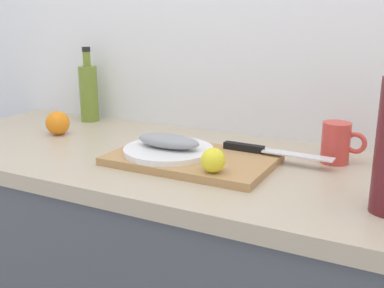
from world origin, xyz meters
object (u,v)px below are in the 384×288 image
(lemon_0, at_px, (213,160))
(white_plate, at_px, (169,150))
(olive_oil_bottle, at_px, (89,92))
(cutting_board, at_px, (192,159))
(fish_fillet, at_px, (168,141))
(coffee_mug_2, at_px, (337,143))
(chef_knife, at_px, (263,150))

(lemon_0, bearing_deg, white_plate, 153.46)
(lemon_0, distance_m, olive_oil_bottle, 0.74)
(white_plate, relative_size, lemon_0, 4.09)
(cutting_board, bearing_deg, white_plate, -169.48)
(fish_fillet, bearing_deg, coffee_mug_2, 24.97)
(cutting_board, height_order, lemon_0, lemon_0)
(fish_fillet, relative_size, olive_oil_bottle, 0.68)
(cutting_board, relative_size, fish_fillet, 2.34)
(chef_knife, distance_m, lemon_0, 0.20)
(white_plate, height_order, fish_fillet, fish_fillet)
(lemon_0, height_order, olive_oil_bottle, olive_oil_bottle)
(fish_fillet, distance_m, chef_knife, 0.25)
(coffee_mug_2, bearing_deg, olive_oil_bottle, 173.81)
(chef_knife, xyz_separation_m, coffee_mug_2, (0.17, 0.07, 0.02))
(chef_knife, relative_size, coffee_mug_2, 2.60)
(white_plate, relative_size, fish_fillet, 1.33)
(cutting_board, distance_m, coffee_mug_2, 0.37)
(white_plate, height_order, lemon_0, lemon_0)
(chef_knife, height_order, olive_oil_bottle, olive_oil_bottle)
(cutting_board, distance_m, chef_knife, 0.19)
(white_plate, bearing_deg, coffee_mug_2, 24.97)
(olive_oil_bottle, bearing_deg, white_plate, -29.76)
(olive_oil_bottle, relative_size, coffee_mug_2, 2.32)
(cutting_board, xyz_separation_m, chef_knife, (0.16, 0.10, 0.02))
(cutting_board, relative_size, chef_knife, 1.42)
(chef_knife, height_order, coffee_mug_2, coffee_mug_2)
(white_plate, xyz_separation_m, fish_fillet, (0.00, 0.00, 0.03))
(white_plate, xyz_separation_m, coffee_mug_2, (0.39, 0.18, 0.03))
(cutting_board, distance_m, olive_oil_bottle, 0.61)
(cutting_board, relative_size, lemon_0, 7.19)
(chef_knife, xyz_separation_m, olive_oil_bottle, (-0.70, 0.17, 0.07))
(chef_knife, height_order, lemon_0, lemon_0)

